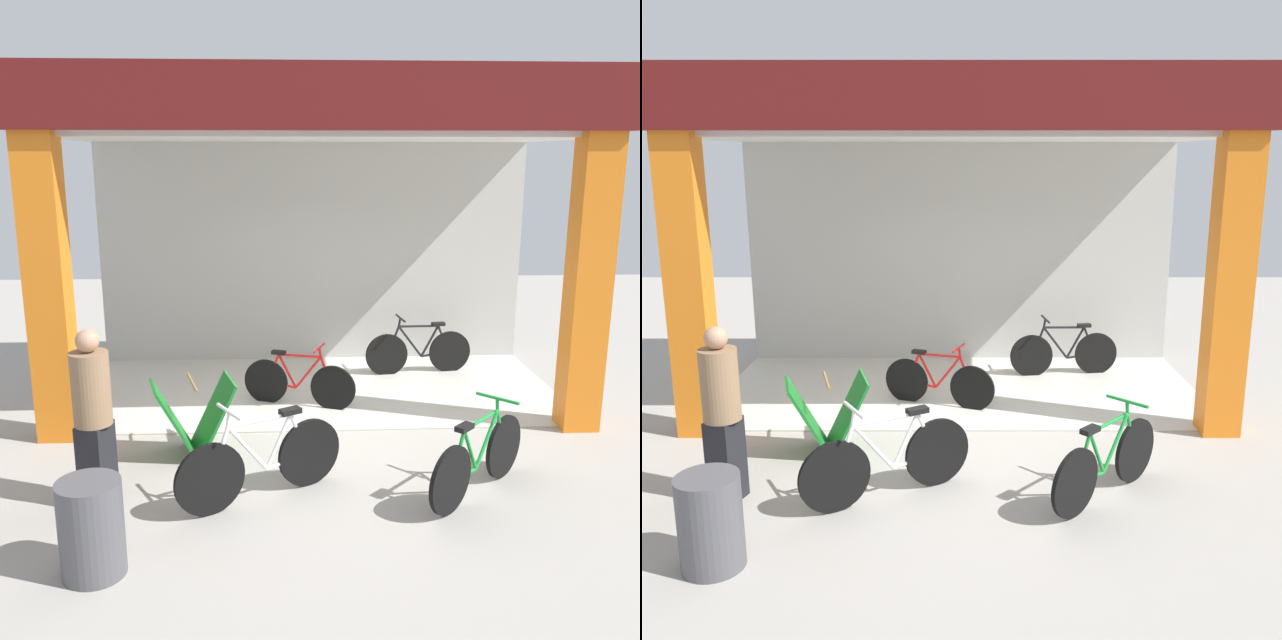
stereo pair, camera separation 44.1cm
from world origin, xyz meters
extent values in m
plane|color=#9E9991|center=(0.00, 0.00, 0.00)|extent=(20.72, 20.72, 0.00)
cube|color=beige|center=(0.00, 1.49, 0.01)|extent=(6.36, 2.99, 0.02)
cube|color=#B7B7B2|center=(0.00, 2.99, 1.68)|extent=(6.36, 0.12, 3.36)
cube|color=orange|center=(-2.97, 0.00, 1.68)|extent=(0.42, 0.36, 3.36)
cube|color=orange|center=(2.97, 0.00, 1.68)|extent=(0.42, 0.36, 3.36)
cube|color=#591414|center=(0.00, -0.15, 3.69)|extent=(6.56, 0.20, 0.67)
cube|color=silver|center=(0.00, 1.49, 3.33)|extent=(6.36, 2.99, 0.06)
cylinder|color=black|center=(-0.68, 0.99, 0.29)|extent=(0.56, 0.23, 0.58)
cylinder|color=black|center=(0.16, 0.69, 0.29)|extent=(0.56, 0.23, 0.58)
cylinder|color=red|center=(-0.48, 0.92, 0.27)|extent=(0.38, 0.16, 0.07)
cylinder|color=red|center=(-0.41, 0.89, 0.46)|extent=(0.25, 0.12, 0.43)
cylinder|color=red|center=(-0.15, 0.80, 0.46)|extent=(0.34, 0.15, 0.45)
cylinder|color=red|center=(-0.25, 0.84, 0.67)|extent=(0.53, 0.22, 0.05)
cylinder|color=red|center=(-0.59, 0.96, 0.48)|extent=(0.19, 0.09, 0.39)
cylinder|color=red|center=(0.08, 0.72, 0.48)|extent=(0.17, 0.09, 0.40)
cylinder|color=red|center=(0.00, 0.75, 0.74)|extent=(0.06, 0.05, 0.12)
cylinder|color=red|center=(-0.01, 0.75, 0.80)|extent=(0.16, 0.39, 0.03)
cube|color=black|center=(-0.51, 0.93, 0.69)|extent=(0.19, 0.14, 0.04)
cylinder|color=black|center=(1.97, 2.16, 0.31)|extent=(0.62, 0.12, 0.62)
cylinder|color=black|center=(1.03, 2.05, 0.31)|extent=(0.62, 0.12, 0.62)
cylinder|color=black|center=(1.75, 2.14, 0.29)|extent=(0.42, 0.08, 0.08)
cylinder|color=black|center=(1.66, 2.13, 0.49)|extent=(0.27, 0.07, 0.46)
cylinder|color=black|center=(1.37, 2.09, 0.49)|extent=(0.38, 0.08, 0.48)
cylinder|color=black|center=(1.49, 2.10, 0.72)|extent=(0.59, 0.11, 0.05)
cylinder|color=black|center=(1.87, 2.15, 0.51)|extent=(0.21, 0.06, 0.41)
cylinder|color=black|center=(1.12, 2.06, 0.52)|extent=(0.19, 0.06, 0.43)
cylinder|color=black|center=(1.21, 2.07, 0.79)|extent=(0.06, 0.04, 0.13)
cylinder|color=black|center=(1.22, 2.07, 0.85)|extent=(0.08, 0.43, 0.03)
cube|color=black|center=(1.78, 2.14, 0.74)|extent=(0.20, 0.12, 0.05)
cylinder|color=black|center=(1.02, -1.91, 0.32)|extent=(0.48, 0.48, 0.63)
cylinder|color=black|center=(1.71, -1.22, 0.32)|extent=(0.48, 0.48, 0.63)
cylinder|color=#198C33|center=(1.18, -1.75, 0.29)|extent=(0.33, 0.33, 0.08)
cylinder|color=#198C33|center=(1.25, -1.69, 0.50)|extent=(0.22, 0.22, 0.48)
cylinder|color=#198C33|center=(1.46, -1.47, 0.51)|extent=(0.30, 0.30, 0.50)
cylinder|color=#198C33|center=(1.37, -1.56, 0.74)|extent=(0.45, 0.46, 0.05)
cylinder|color=#198C33|center=(1.10, -1.84, 0.52)|extent=(0.17, 0.17, 0.43)
cylinder|color=#198C33|center=(1.64, -1.29, 0.53)|extent=(0.16, 0.16, 0.44)
cylinder|color=#198C33|center=(1.58, -1.35, 0.81)|extent=(0.06, 0.06, 0.13)
cylinder|color=#198C33|center=(1.57, -1.36, 0.87)|extent=(0.34, 0.33, 0.03)
cube|color=black|center=(1.16, -1.78, 0.76)|extent=(0.20, 0.20, 0.05)
cylinder|color=black|center=(-0.21, -1.30, 0.33)|extent=(0.60, 0.38, 0.67)
cylinder|color=black|center=(-1.10, -1.82, 0.33)|extent=(0.60, 0.38, 0.67)
cylinder|color=white|center=(-0.42, -1.42, 0.31)|extent=(0.41, 0.26, 0.09)
cylinder|color=white|center=(-0.50, -1.47, 0.53)|extent=(0.27, 0.18, 0.50)
cylinder|color=white|center=(-0.77, -1.63, 0.54)|extent=(0.37, 0.24, 0.52)
cylinder|color=white|center=(-0.66, -1.57, 0.78)|extent=(0.57, 0.36, 0.05)
cylinder|color=white|center=(-0.30, -1.36, 0.55)|extent=(0.21, 0.14, 0.45)
cylinder|color=white|center=(-1.01, -1.77, 0.56)|extent=(0.19, 0.13, 0.46)
cylinder|color=white|center=(-0.93, -1.73, 0.85)|extent=(0.07, 0.06, 0.14)
cylinder|color=white|center=(-0.92, -1.72, 0.92)|extent=(0.26, 0.42, 0.03)
cube|color=black|center=(-0.38, -1.41, 0.80)|extent=(0.23, 0.19, 0.05)
cube|color=#197226|center=(-1.60, -0.58, 0.40)|extent=(0.58, 0.69, 0.81)
cube|color=#197226|center=(-1.21, -0.47, 0.40)|extent=(0.58, 0.69, 0.81)
cylinder|color=olive|center=(-1.40, -0.53, 0.80)|extent=(0.19, 0.58, 0.03)
cube|color=black|center=(-2.13, -1.60, 0.39)|extent=(0.31, 0.36, 0.79)
cylinder|color=#8C6B4C|center=(-2.13, -1.60, 1.12)|extent=(0.41, 0.41, 0.66)
sphere|color=tan|center=(-2.13, -1.60, 1.55)|extent=(0.21, 0.21, 0.21)
cylinder|color=#4C4C51|center=(-1.89, -2.67, 0.38)|extent=(0.49, 0.49, 0.76)
camera|label=1|loc=(-0.41, -7.43, 3.11)|focal=38.73mm
camera|label=2|loc=(0.03, -7.44, 3.11)|focal=38.73mm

